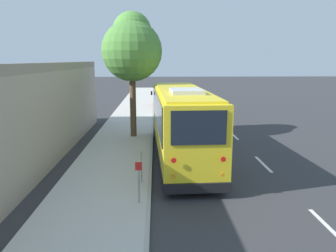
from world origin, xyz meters
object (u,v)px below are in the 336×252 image
Objects in this scene: shuttle_bus at (181,120)px; street_tree at (132,47)px; sign_post_near at (139,182)px; sign_post_far at (141,167)px; parked_sedan_maroon at (163,101)px; parked_sedan_white at (168,110)px.

street_tree reaches higher than shuttle_bus.
sign_post_near reaches higher than sign_post_far.
sign_post_near reaches higher than parked_sedan_maroon.
street_tree is 6.10× the size of sign_post_far.
street_tree is (-13.99, 2.15, 4.98)m from parked_sedan_maroon.
shuttle_bus is 6.01m from sign_post_near.
shuttle_bus is 4.32m from sign_post_far.
street_tree is at bearing 4.80° from sign_post_near.
shuttle_bus is at bearing -26.10° from sign_post_far.
parked_sedan_maroon is 23.97m from sign_post_near.
shuttle_bus is at bearing -148.36° from street_tree.
parked_sedan_maroon reaches higher than parked_sedan_white.
street_tree is at bearing 170.94° from parked_sedan_maroon.
shuttle_bus is 7.47× the size of sign_post_near.
street_tree is at bearing 5.92° from sign_post_far.
shuttle_bus is 11.94m from parked_sedan_white.
street_tree is 9.42m from sign_post_far.
sign_post_near is at bearing -175.20° from street_tree.
parked_sedan_white is at bearing -1.23° from shuttle_bus.
street_tree reaches higher than sign_post_far.
sign_post_far is at bearing 176.26° from parked_sedan_maroon.
street_tree reaches higher than sign_post_near.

